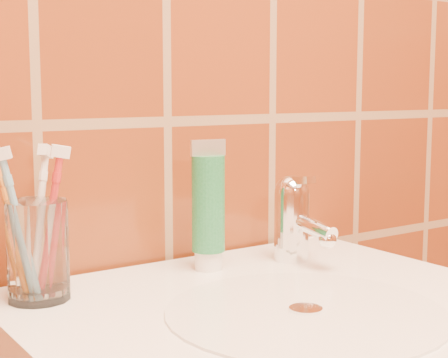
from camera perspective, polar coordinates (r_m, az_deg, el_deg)
glass_tumbler at (r=0.80m, az=-15.24°, el=-5.78°), size 0.08×0.08×0.11m
toothpaste_tube at (r=0.89m, az=-1.31°, el=-2.54°), size 0.05×0.04×0.17m
faucet at (r=0.95m, az=5.82°, el=-3.03°), size 0.05×0.11×0.12m
toothbrush_0 at (r=0.78m, az=-16.59°, el=-3.84°), size 0.09×0.08×0.18m
toothbrush_1 at (r=0.81m, az=-17.11°, el=-3.78°), size 0.09×0.13×0.19m
toothbrush_2 at (r=0.80m, az=-14.28°, el=-3.52°), size 0.08×0.07×0.18m
toothbrush_3 at (r=0.82m, az=-15.15°, el=-3.42°), size 0.12×0.12×0.19m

